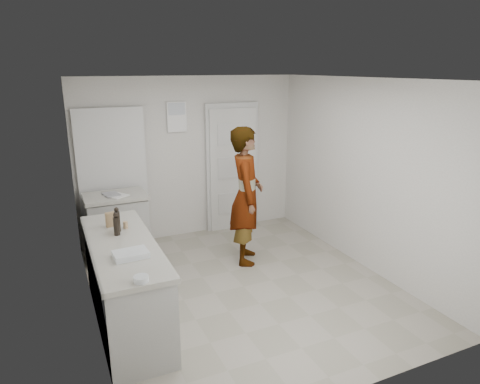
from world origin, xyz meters
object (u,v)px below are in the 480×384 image
spice_jar (126,225)px  baking_dish (131,254)px  egg_bowl (141,279)px  oil_cruet_a (116,224)px  oil_cruet_b (117,220)px  cake_mix_box (110,220)px  person (246,196)px

spice_jar → baking_dish: spice_jar is taller
spice_jar → egg_bowl: (-0.10, -1.28, -0.01)m
egg_bowl → spice_jar: bearing=85.5°
oil_cruet_a → oil_cruet_b: size_ratio=0.92×
spice_jar → oil_cruet_a: size_ratio=0.31×
spice_jar → egg_bowl: bearing=-94.5°
cake_mix_box → baking_dish: 0.89m
cake_mix_box → oil_cruet_b: (0.05, -0.18, 0.05)m
egg_bowl → baking_dish: bearing=88.7°
cake_mix_box → baking_dish: size_ratio=0.51×
person → oil_cruet_a: (-1.81, -0.67, 0.10)m
spice_jar → baking_dish: size_ratio=0.24×
oil_cruet_b → egg_bowl: size_ratio=2.13×
person → spice_jar: (-1.70, -0.51, 0.02)m
person → oil_cruet_b: size_ratio=6.93×
oil_cruet_a → cake_mix_box: bearing=94.7°
cake_mix_box → spice_jar: (0.14, -0.12, -0.04)m
oil_cruet_a → baking_dish: bearing=-87.4°
person → baking_dish: person is taller
oil_cruet_b → baking_dish: oil_cruet_b is taller
oil_cruet_b → baking_dish: bearing=-89.8°
spice_jar → person: bearing=16.7°
person → cake_mix_box: 1.88m
spice_jar → oil_cruet_a: bearing=-126.2°
person → baking_dish: size_ratio=5.83×
person → oil_cruet_b: person is taller
person → spice_jar: person is taller
oil_cruet_b → baking_dish: 0.72m
oil_cruet_a → baking_dish: 0.61m
cake_mix_box → oil_cruet_a: oil_cruet_a is taller
cake_mix_box → egg_bowl: size_ratio=1.30×
cake_mix_box → baking_dish: cake_mix_box is taller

